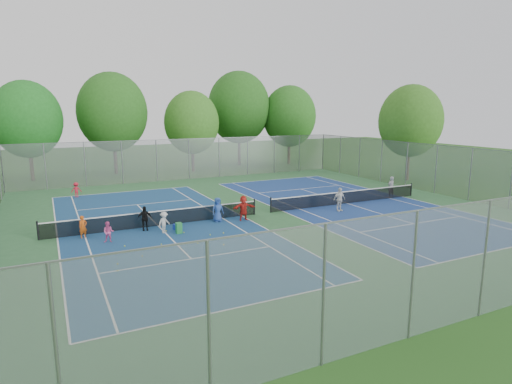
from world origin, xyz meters
TOP-DOWN VIEW (x-y plane):
  - ground at (0.00, 0.00)m, footprint 120.00×120.00m
  - court_pad at (0.00, 0.00)m, footprint 32.00×32.00m
  - court_left at (-7.00, 0.00)m, footprint 10.97×23.77m
  - court_right at (7.00, 0.00)m, footprint 10.97×23.77m
  - net_left at (-7.00, 0.00)m, footprint 12.87×0.10m
  - net_right at (7.00, 0.00)m, footprint 12.87×0.10m
  - fence_north at (0.00, 16.00)m, footprint 32.00×0.10m
  - fence_south at (0.00, -16.00)m, footprint 32.00×0.10m
  - fence_east at (16.00, 0.00)m, footprint 0.10×32.00m
  - tree_nw at (-14.00, 22.00)m, footprint 6.40×6.40m
  - tree_nl at (-6.00, 23.00)m, footprint 7.20×7.20m
  - tree_nc at (2.00, 21.00)m, footprint 6.00×6.00m
  - tree_nr at (9.00, 24.00)m, footprint 7.60×7.60m
  - tree_ne at (15.00, 22.00)m, footprint 6.60×6.60m
  - tree_side_e at (19.00, 6.00)m, footprint 6.00×6.00m
  - ball_crate at (-6.18, -1.29)m, footprint 0.50×0.50m
  - ball_hopper at (-6.32, -2.04)m, footprint 0.32×0.32m
  - student_a at (-11.19, -0.60)m, footprint 0.53×0.45m
  - student_b at (-10.07, -2.01)m, footprint 0.65×0.58m
  - student_c at (-7.03, -1.59)m, footprint 0.91×0.78m
  - student_d at (-7.90, -0.60)m, footprint 0.87×0.42m
  - student_e at (-3.43, -0.60)m, footprint 0.79×0.56m
  - student_f at (-1.86, -1.02)m, footprint 1.49×0.56m
  - child_far_baseline at (-10.74, 11.28)m, footprint 0.84×0.57m
  - instructor at (11.47, 0.26)m, footprint 0.62×0.42m
  - teen_court_b at (5.03, -1.65)m, footprint 0.96×0.42m
  - tennis_ball_0 at (-4.12, -3.23)m, footprint 0.07×0.07m
  - tennis_ball_1 at (-6.88, -1.39)m, footprint 0.07×0.07m
  - tennis_ball_2 at (-4.90, -3.22)m, footprint 0.07×0.07m
  - tennis_ball_3 at (-10.19, -5.64)m, footprint 0.07×0.07m
  - tennis_ball_4 at (-6.00, -4.37)m, footprint 0.07×0.07m
  - tennis_ball_5 at (-6.07, -2.14)m, footprint 0.07×0.07m
  - tennis_ball_6 at (-10.32, -6.49)m, footprint 0.07×0.07m
  - tennis_ball_7 at (-9.47, -3.16)m, footprint 0.07×0.07m
  - tennis_ball_8 at (-4.89, -5.17)m, footprint 0.07×0.07m
  - tennis_ball_9 at (-8.98, -5.07)m, footprint 0.07×0.07m
  - tennis_ball_10 at (-7.73, -3.70)m, footprint 0.07×0.07m

SIDE VIEW (x-z plane):
  - ground at x=0.00m, z-range 0.00..0.00m
  - court_pad at x=0.00m, z-range 0.00..0.01m
  - court_left at x=-7.00m, z-range 0.01..0.02m
  - court_right at x=7.00m, z-range 0.01..0.02m
  - tennis_ball_0 at x=-4.12m, z-range 0.00..0.07m
  - tennis_ball_1 at x=-6.88m, z-range 0.00..0.07m
  - tennis_ball_2 at x=-4.90m, z-range 0.00..0.07m
  - tennis_ball_3 at x=-10.19m, z-range 0.00..0.07m
  - tennis_ball_4 at x=-6.00m, z-range 0.00..0.07m
  - tennis_ball_5 at x=-6.07m, z-range 0.00..0.07m
  - tennis_ball_6 at x=-10.32m, z-range 0.00..0.07m
  - tennis_ball_7 at x=-9.47m, z-range 0.00..0.07m
  - tennis_ball_8 at x=-4.89m, z-range 0.00..0.07m
  - tennis_ball_9 at x=-8.98m, z-range 0.00..0.07m
  - tennis_ball_10 at x=-7.73m, z-range 0.00..0.07m
  - ball_crate at x=-6.18m, z-range 0.00..0.34m
  - ball_hopper at x=-6.32m, z-range 0.00..0.62m
  - net_left at x=-7.00m, z-range 0.00..0.91m
  - net_right at x=7.00m, z-range 0.00..0.91m
  - student_b at x=-10.07m, z-range 0.00..1.12m
  - child_far_baseline at x=-10.74m, z-range 0.00..1.20m
  - student_c at x=-7.03m, z-range 0.00..1.22m
  - student_a at x=-11.19m, z-range 0.00..1.24m
  - student_d at x=-7.90m, z-range 0.00..1.43m
  - student_e at x=-3.43m, z-range 0.00..1.52m
  - student_f at x=-1.86m, z-range 0.00..1.58m
  - teen_court_b at x=5.03m, z-range 0.00..1.63m
  - instructor at x=11.47m, z-range 0.00..1.68m
  - fence_north at x=0.00m, z-range 0.00..4.00m
  - fence_south at x=0.00m, z-range 0.00..4.00m
  - fence_east at x=16.00m, z-range 0.00..4.00m
  - tree_nc at x=2.00m, z-range 0.97..9.82m
  - tree_side_e at x=19.00m, z-range 1.14..10.34m
  - tree_nw at x=-14.00m, z-range 1.10..10.68m
  - tree_ne at x=15.00m, z-range 1.08..10.85m
  - tree_nl at x=-6.00m, z-range 1.20..11.89m
  - tree_nr at x=9.00m, z-range 1.33..12.75m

